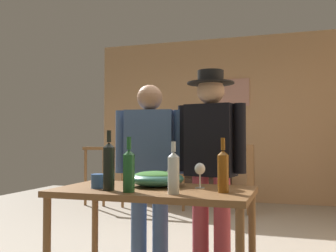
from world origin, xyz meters
name	(u,v)px	position (x,y,z in m)	size (l,w,h in m)	color
back_wall	(233,119)	(0.00, 3.34, 1.43)	(4.99, 0.10, 2.87)	tan
framed_picture	(234,92)	(0.03, 3.28, 1.90)	(0.52, 0.03, 0.47)	tan
stair_railing	(186,171)	(-0.53, 2.15, 0.60)	(2.75, 0.10, 1.01)	brown
tv_console	(204,190)	(-0.46, 2.99, 0.21)	(0.90, 0.40, 0.42)	#38281E
flat_screen_tv	(203,164)	(-0.46, 2.95, 0.65)	(0.49, 0.12, 0.39)	black
serving_table	(154,201)	(0.13, -1.09, 0.68)	(1.29, 0.70, 0.76)	brown
salad_bowl	(157,178)	(0.12, -0.99, 0.82)	(0.37, 0.37, 0.19)	#337060
wine_glass	(200,170)	(0.42, -1.00, 0.88)	(0.07, 0.07, 0.17)	silver
wine_bottle_amber	(223,170)	(0.61, -1.15, 0.90)	(0.07, 0.07, 0.33)	brown
wine_bottle_green	(129,170)	(0.05, -1.31, 0.90)	(0.07, 0.07, 0.34)	#1E5628
wine_bottle_clear	(174,172)	(0.34, -1.31, 0.89)	(0.07, 0.07, 0.31)	silver
wine_bottle_dark	(109,165)	(-0.10, -1.28, 0.92)	(0.07, 0.07, 0.38)	black
mug_blue	(98,181)	(-0.22, -1.20, 0.81)	(0.12, 0.09, 0.09)	#3866B2
person_standing_left	(150,161)	(-0.12, -0.49, 0.90)	(0.57, 0.28, 1.54)	#3D5684
person_standing_right	(211,154)	(0.39, -0.49, 0.96)	(0.56, 0.37, 1.63)	#9E3842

